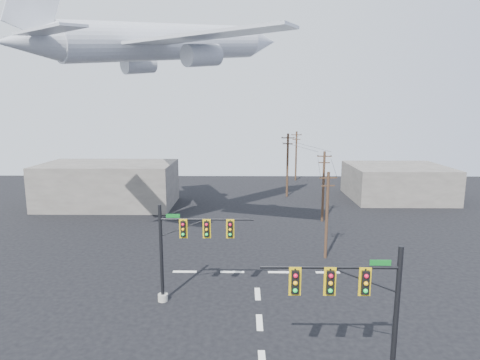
{
  "coord_description": "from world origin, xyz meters",
  "views": [
    {
      "loc": [
        -0.95,
        -19.66,
        13.57
      ],
      "look_at": [
        -1.26,
        5.0,
        9.11
      ],
      "focal_mm": 30.0,
      "sensor_mm": 36.0,
      "label": 1
    }
  ],
  "objects_px": {
    "signal_mast_near": "(362,310)",
    "utility_pole_d": "(296,155)",
    "signal_mast_far": "(184,248)",
    "utility_pole_b": "(323,185)",
    "utility_pole_c": "(287,164)",
    "utility_pole_a": "(327,214)",
    "airliner": "(169,43)"
  },
  "relations": [
    {
      "from": "signal_mast_near",
      "to": "signal_mast_far",
      "type": "distance_m",
      "value": 13.18
    },
    {
      "from": "utility_pole_c",
      "to": "utility_pole_d",
      "type": "xyz_separation_m",
      "value": [
        3.09,
        14.08,
        -0.26
      ]
    },
    {
      "from": "signal_mast_near",
      "to": "utility_pole_a",
      "type": "height_order",
      "value": "utility_pole_a"
    },
    {
      "from": "utility_pole_b",
      "to": "utility_pole_d",
      "type": "height_order",
      "value": "utility_pole_d"
    },
    {
      "from": "utility_pole_a",
      "to": "utility_pole_c",
      "type": "xyz_separation_m",
      "value": [
        -0.88,
        25.8,
        0.92
      ]
    },
    {
      "from": "signal_mast_near",
      "to": "utility_pole_a",
      "type": "relative_size",
      "value": 0.91
    },
    {
      "from": "signal_mast_near",
      "to": "utility_pole_b",
      "type": "xyz_separation_m",
      "value": [
        3.79,
        29.41,
        0.34
      ]
    },
    {
      "from": "utility_pole_b",
      "to": "utility_pole_d",
      "type": "bearing_deg",
      "value": 93.31
    },
    {
      "from": "utility_pole_a",
      "to": "utility_pole_d",
      "type": "height_order",
      "value": "utility_pole_d"
    },
    {
      "from": "utility_pole_b",
      "to": "airliner",
      "type": "distance_m",
      "value": 23.63
    },
    {
      "from": "signal_mast_far",
      "to": "utility_pole_b",
      "type": "height_order",
      "value": "utility_pole_b"
    },
    {
      "from": "utility_pole_b",
      "to": "utility_pole_d",
      "type": "relative_size",
      "value": 0.92
    },
    {
      "from": "signal_mast_far",
      "to": "utility_pole_a",
      "type": "xyz_separation_m",
      "value": [
        11.6,
        8.55,
        0.2
      ]
    },
    {
      "from": "utility_pole_a",
      "to": "utility_pole_b",
      "type": "distance_m",
      "value": 12.23
    },
    {
      "from": "signal_mast_near",
      "to": "utility_pole_c",
      "type": "distance_m",
      "value": 43.16
    },
    {
      "from": "utility_pole_b",
      "to": "utility_pole_d",
      "type": "xyz_separation_m",
      "value": [
        0.22,
        27.8,
        0.39
      ]
    },
    {
      "from": "signal_mast_far",
      "to": "utility_pole_d",
      "type": "relative_size",
      "value": 0.76
    },
    {
      "from": "utility_pole_a",
      "to": "airliner",
      "type": "distance_m",
      "value": 22.06
    },
    {
      "from": "utility_pole_d",
      "to": "utility_pole_c",
      "type": "bearing_deg",
      "value": -101.16
    },
    {
      "from": "signal_mast_near",
      "to": "utility_pole_d",
      "type": "bearing_deg",
      "value": 86.0
    },
    {
      "from": "signal_mast_near",
      "to": "utility_pole_d",
      "type": "height_order",
      "value": "utility_pole_d"
    },
    {
      "from": "utility_pole_c",
      "to": "signal_mast_far",
      "type": "bearing_deg",
      "value": -96.27
    },
    {
      "from": "utility_pole_d",
      "to": "utility_pole_b",
      "type": "bearing_deg",
      "value": -89.24
    },
    {
      "from": "signal_mast_far",
      "to": "utility_pole_d",
      "type": "bearing_deg",
      "value": 74.08
    },
    {
      "from": "signal_mast_far",
      "to": "utility_pole_a",
      "type": "height_order",
      "value": "utility_pole_a"
    },
    {
      "from": "utility_pole_d",
      "to": "signal_mast_far",
      "type": "bearing_deg",
      "value": -104.71
    },
    {
      "from": "utility_pole_c",
      "to": "utility_pole_a",
      "type": "bearing_deg",
      "value": -76.98
    },
    {
      "from": "utility_pole_c",
      "to": "utility_pole_d",
      "type": "distance_m",
      "value": 14.41
    },
    {
      "from": "signal_mast_near",
      "to": "utility_pole_a",
      "type": "distance_m",
      "value": 17.44
    },
    {
      "from": "utility_pole_c",
      "to": "utility_pole_d",
      "type": "bearing_deg",
      "value": 88.69
    },
    {
      "from": "utility_pole_d",
      "to": "utility_pole_a",
      "type": "bearing_deg",
      "value": -91.96
    },
    {
      "from": "utility_pole_b",
      "to": "utility_pole_c",
      "type": "distance_m",
      "value": 14.04
    }
  ]
}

